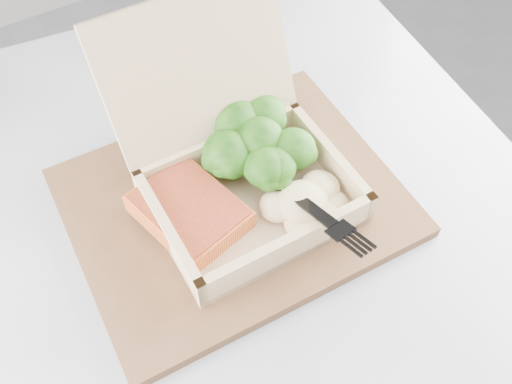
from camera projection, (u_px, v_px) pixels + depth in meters
cafe_table at (211, 302)px, 0.77m from camera, size 0.86×0.86×0.72m
serving_tray at (234, 202)px, 0.63m from camera, size 0.36×0.29×0.01m
takeout_container at (235, 158)px, 0.60m from camera, size 0.21×0.23×0.18m
salmon_fillet at (189, 211)px, 0.59m from camera, size 0.11×0.13×0.02m
broccoli_pile at (259, 146)px, 0.62m from camera, size 0.13×0.13×0.05m
mashed_potatoes at (302, 202)px, 0.59m from camera, size 0.09×0.08×0.03m
plastic_fork at (284, 183)px, 0.59m from camera, size 0.03×0.17×0.04m
receipt at (199, 92)px, 0.74m from camera, size 0.08×0.14×0.00m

